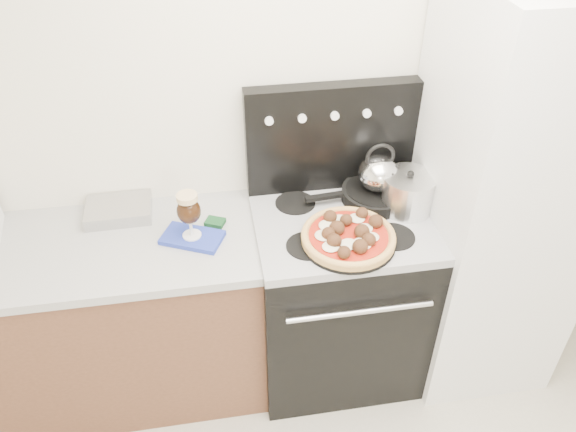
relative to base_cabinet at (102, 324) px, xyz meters
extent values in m
cube|color=white|center=(1.02, 0.30, 0.82)|extent=(3.50, 0.01, 2.50)
cube|color=brown|center=(0.00, 0.00, 0.00)|extent=(1.45, 0.60, 0.86)
cube|color=#B5B5B5|center=(0.00, 0.00, 0.45)|extent=(1.48, 0.63, 0.04)
cube|color=black|center=(1.10, -0.02, 0.01)|extent=(0.76, 0.65, 0.88)
cube|color=#ADADB2|center=(1.10, -0.02, 0.47)|extent=(0.76, 0.65, 0.04)
cube|color=black|center=(1.10, 0.25, 0.74)|extent=(0.76, 0.08, 0.50)
cube|color=silver|center=(1.80, -0.05, 0.52)|extent=(0.64, 0.68, 1.90)
cube|color=silver|center=(0.15, 0.19, 0.50)|extent=(0.28, 0.21, 0.06)
cube|color=#273AB1|center=(0.46, -0.03, 0.48)|extent=(0.28, 0.23, 0.02)
cylinder|color=black|center=(1.09, -0.18, 0.50)|extent=(0.49, 0.49, 0.01)
cylinder|color=black|center=(1.29, 0.10, 0.52)|extent=(0.34, 0.34, 0.06)
cylinder|color=silver|center=(1.40, 0.01, 0.57)|extent=(0.23, 0.23, 0.16)
camera|label=1|loc=(0.56, -1.87, 1.97)|focal=35.00mm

